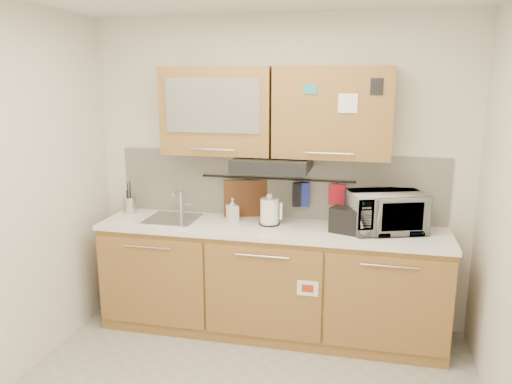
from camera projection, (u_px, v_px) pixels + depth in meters
The scene contains 17 objects.
wall_back at pixel (278, 173), 4.24m from camera, with size 3.20×3.20×0.00m, color silver.
base_cabinet at pixel (270, 285), 4.15m from camera, with size 2.80×0.64×0.88m.
countertop at pixel (270, 229), 4.04m from camera, with size 2.82×0.62×0.04m, color white.
backsplash at pixel (277, 185), 4.25m from camera, with size 2.80×0.02×0.56m, color silver.
upper_cabinets at pixel (274, 112), 3.96m from camera, with size 1.82×0.37×0.70m.
range_hood at pixel (272, 164), 3.98m from camera, with size 0.60×0.46×0.10m, color black.
sink at pixel (173, 219), 4.23m from camera, with size 0.42×0.40×0.26m.
utensil_rail at pixel (277, 179), 4.20m from camera, with size 0.02×0.02×1.30m, color black.
utensil_crock at pixel (130, 205), 4.43m from camera, with size 0.12×0.12×0.28m.
kettle at pixel (270, 212), 4.06m from camera, with size 0.19×0.17×0.26m.
toaster at pixel (348, 220), 3.85m from camera, with size 0.29×0.23×0.19m.
microwave at pixel (386, 212), 3.87m from camera, with size 0.56×0.38×0.31m, color #999999.
soap_bottle at pixel (233, 209), 4.17m from camera, with size 0.09×0.09×0.20m, color #999999.
cutting_board at pixel (246, 206), 4.30m from camera, with size 0.37×0.03×0.46m, color brown.
oven_mitt at pixel (302, 195), 4.17m from camera, with size 0.12×0.03×0.20m, color navy.
dark_pouch at pixel (300, 195), 4.17m from camera, with size 0.13×0.04×0.20m, color black.
pot_holder at pixel (337, 194), 4.10m from camera, with size 0.13×0.02×0.16m, color #B21726.
Camera 1 is at (0.75, -2.61, 2.09)m, focal length 35.00 mm.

